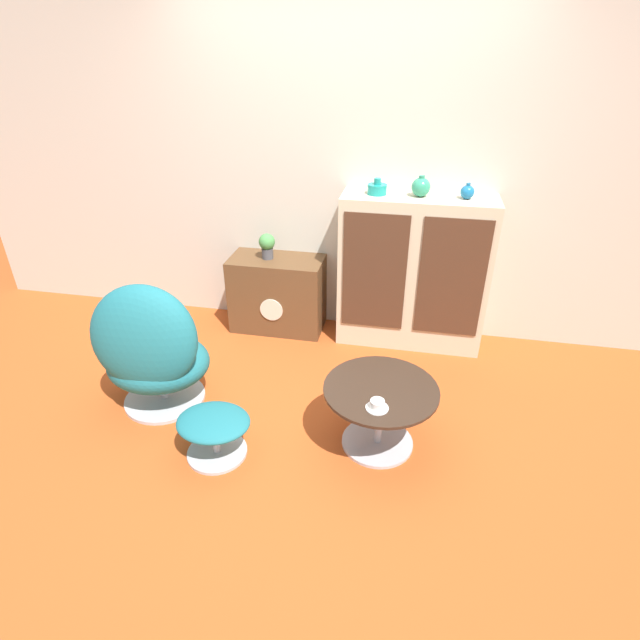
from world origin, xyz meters
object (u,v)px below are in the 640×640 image
tv_console (278,294)px  coffee_table (380,407)px  vase_inner_right (467,192)px  sideboard (413,273)px  potted_plant (267,245)px  egg_chair (152,352)px  vase_inner_left (421,187)px  ottoman (214,427)px  teacup (377,405)px  vase_leftmost (377,189)px

tv_console → coffee_table: 1.58m
coffee_table → vase_inner_right: size_ratio=5.99×
sideboard → potted_plant: size_ratio=5.80×
egg_chair → vase_inner_left: size_ratio=6.31×
sideboard → ottoman: 1.88m
sideboard → tv_console: sideboard is taller
coffee_table → teacup: teacup is taller
tv_console → egg_chair: egg_chair is taller
coffee_table → teacup: size_ratio=5.32×
vase_leftmost → teacup: size_ratio=1.11×
vase_inner_right → ottoman: bearing=-131.3°
vase_inner_left → potted_plant: bearing=-179.6°
ottoman → vase_inner_right: bearing=48.7°
tv_console → vase_inner_right: bearing=0.3°
vase_inner_right → teacup: vase_inner_right is taller
ottoman → tv_console: bearing=91.6°
sideboard → vase_leftmost: 0.69m
ottoman → vase_leftmost: size_ratio=3.11×
sideboard → vase_inner_right: vase_inner_right is taller
sideboard → coffee_table: bearing=-95.1°
ottoman → vase_inner_left: size_ratio=2.93×
vase_leftmost → vase_inner_right: (0.62, 0.00, 0.01)m
potted_plant → coffee_table: bearing=-50.5°
sideboard → vase_inner_left: (-0.00, 0.00, 0.65)m
vase_leftmost → vase_inner_right: 0.62m
vase_leftmost → potted_plant: bearing=-179.5°
vase_inner_right → sideboard: bearing=-179.3°
tv_console → egg_chair: bearing=-112.5°
egg_chair → vase_leftmost: vase_leftmost is taller
potted_plant → vase_inner_left: bearing=0.4°
potted_plant → egg_chair: bearing=-109.5°
vase_leftmost → tv_console: bearing=-179.4°
tv_console → egg_chair: 1.27m
egg_chair → potted_plant: size_ratio=4.55×
sideboard → vase_inner_left: size_ratio=8.05×
vase_leftmost → vase_inner_left: 0.30m
sideboard → egg_chair: sideboard is taller
tv_console → potted_plant: potted_plant is taller
egg_chair → vase_inner_left: 2.12m
egg_chair → coffee_table: egg_chair is taller
sideboard → coffee_table: sideboard is taller
teacup → tv_console: bearing=123.7°
coffee_table → vase_leftmost: (-0.19, 1.26, 0.93)m
tv_console → coffee_table: (0.96, -1.25, -0.03)m
vase_leftmost → teacup: bearing=-82.6°
coffee_table → potted_plant: potted_plant is taller
sideboard → tv_console: bearing=-179.8°
egg_chair → vase_inner_right: (1.87, 1.18, 0.79)m
vase_leftmost → vase_inner_left: (0.30, 0.00, 0.03)m
tv_console → ottoman: size_ratio=1.76×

